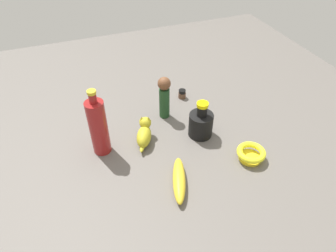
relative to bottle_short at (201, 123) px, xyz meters
name	(u,v)px	position (x,y,z in m)	size (l,w,h in m)	color
ground	(168,137)	(0.12, -0.03, -0.05)	(2.00, 2.00, 0.00)	#5B5651
bottle_short	(201,123)	(0.00, 0.00, 0.00)	(0.09, 0.09, 0.15)	black
banana	(179,180)	(0.17, 0.20, -0.03)	(0.19, 0.04, 0.04)	gold
nail_polish_jar	(182,94)	(-0.03, -0.25, -0.04)	(0.03, 0.03, 0.04)	brown
person_figure_adult	(164,96)	(0.09, -0.16, 0.05)	(0.05, 0.05, 0.18)	#1F4522
cat_figurine	(144,133)	(0.21, -0.04, -0.02)	(0.09, 0.13, 0.09)	gold
bowl	(251,154)	(-0.11, 0.18, -0.03)	(0.10, 0.10, 0.04)	yellow
bottle_tall	(98,127)	(0.37, -0.05, 0.06)	(0.06, 0.06, 0.26)	maroon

